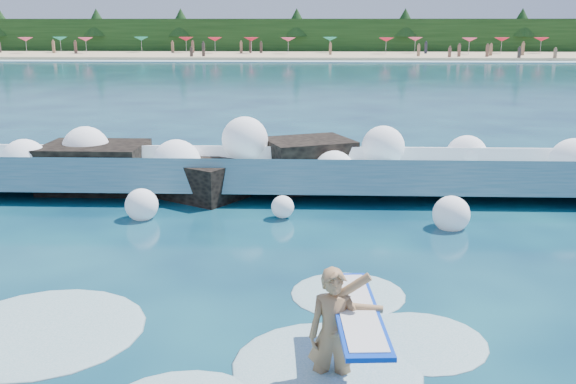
% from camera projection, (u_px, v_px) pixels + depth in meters
% --- Properties ---
extents(ground, '(200.00, 200.00, 0.00)m').
position_uv_depth(ground, '(193.00, 292.00, 10.61)').
color(ground, '#07223E').
rests_on(ground, ground).
extents(beach, '(140.00, 20.00, 0.40)m').
position_uv_depth(beach, '(298.00, 55.00, 85.94)').
color(beach, tan).
rests_on(beach, ground).
extents(wet_band, '(140.00, 5.00, 0.08)m').
position_uv_depth(wet_band, '(296.00, 61.00, 75.35)').
color(wet_band, silver).
rests_on(wet_band, ground).
extents(treeline, '(140.00, 4.00, 5.00)m').
position_uv_depth(treeline, '(300.00, 36.00, 95.01)').
color(treeline, black).
rests_on(treeline, ground).
extents(breaking_wave, '(17.15, 2.71, 1.48)m').
position_uv_depth(breaking_wave, '(281.00, 173.00, 16.79)').
color(breaking_wave, teal).
rests_on(breaking_wave, ground).
extents(rock_cluster, '(8.36, 3.60, 1.53)m').
position_uv_depth(rock_cluster, '(193.00, 172.00, 17.04)').
color(rock_cluster, black).
rests_on(rock_cluster, ground).
extents(surfer_with_board, '(0.95, 2.91, 1.73)m').
position_uv_depth(surfer_with_board, '(339.00, 330.00, 7.91)').
color(surfer_with_board, '#A8794E').
rests_on(surfer_with_board, ground).
extents(wave_spray, '(15.18, 4.48, 2.04)m').
position_uv_depth(wave_spray, '(279.00, 160.00, 16.48)').
color(wave_spray, white).
rests_on(wave_spray, ground).
extents(surf_foam, '(9.26, 5.55, 0.15)m').
position_uv_depth(surf_foam, '(224.00, 351.00, 8.69)').
color(surf_foam, silver).
rests_on(surf_foam, ground).
extents(beach_umbrellas, '(111.63, 6.21, 0.50)m').
position_uv_depth(beach_umbrellas, '(296.00, 39.00, 87.24)').
color(beach_umbrellas, '#15856E').
rests_on(beach_umbrellas, ground).
extents(beachgoers, '(107.63, 13.43, 1.91)m').
position_uv_depth(beachgoers, '(297.00, 50.00, 81.77)').
color(beachgoers, '#3F332D').
rests_on(beachgoers, ground).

